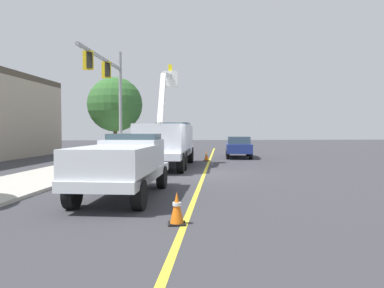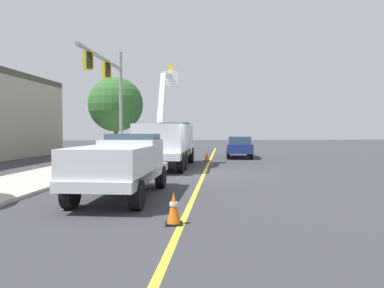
{
  "view_description": "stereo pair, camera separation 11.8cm",
  "coord_description": "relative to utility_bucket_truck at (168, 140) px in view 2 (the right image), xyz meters",
  "views": [
    {
      "loc": [
        -17.48,
        2.01,
        2.19
      ],
      "look_at": [
        2.55,
        0.42,
        1.4
      ],
      "focal_mm": 32.99,
      "sensor_mm": 36.0,
      "label": 1
    },
    {
      "loc": [
        -17.49,
        1.89,
        2.19
      ],
      "look_at": [
        2.55,
        0.42,
        1.4
      ],
      "focal_mm": 32.99,
      "sensor_mm": 36.0,
      "label": 2
    }
  ],
  "objects": [
    {
      "name": "sidewalk_far_side",
      "position": [
        -2.36,
        5.31,
        -1.54
      ],
      "size": [
        59.79,
        13.27,
        0.12
      ],
      "primitive_type": "cube",
      "rotation": [
        0.0,
        0.0,
        -0.16
      ],
      "color": "#B2ADA3",
      "rests_on": "ground"
    },
    {
      "name": "utility_bucket_truck",
      "position": [
        0.0,
        0.0,
        0.0
      ],
      "size": [
        8.5,
        3.8,
        6.31
      ],
      "color": "white",
      "rests_on": "ground"
    },
    {
      "name": "service_pickup_truck",
      "position": [
        -9.41,
        1.54,
        -0.48
      ],
      "size": [
        5.87,
        2.98,
        2.06
      ],
      "color": "silver",
      "rests_on": "ground"
    },
    {
      "name": "traffic_cone_leading",
      "position": [
        -12.89,
        -0.07,
        -1.22
      ],
      "size": [
        0.4,
        0.4,
        0.77
      ],
      "color": "black",
      "rests_on": "ground"
    },
    {
      "name": "ground",
      "position": [
        -3.52,
        -1.79,
        -1.6
      ],
      "size": [
        120.0,
        120.0,
        0.0
      ],
      "primitive_type": "plane",
      "color": "#38383D"
    },
    {
      "name": "traffic_signal_mast",
      "position": [
        1.81,
        3.6,
        3.46
      ],
      "size": [
        7.43,
        1.39,
        7.62
      ],
      "color": "gray",
      "rests_on": "ground"
    },
    {
      "name": "passing_minivan",
      "position": [
        6.7,
        -5.69,
        -0.62
      ],
      "size": [
        5.04,
        2.65,
        1.69
      ],
      "color": "navy",
      "rests_on": "ground"
    },
    {
      "name": "traffic_cone_mid_front",
      "position": [
        3.88,
        -2.8,
        -1.24
      ],
      "size": [
        0.4,
        0.4,
        0.72
      ],
      "color": "black",
      "rests_on": "ground"
    },
    {
      "name": "lane_centre_stripe",
      "position": [
        -3.52,
        -1.79,
        -1.59
      ],
      "size": [
        49.37,
        8.26,
        0.01
      ],
      "primitive_type": "cube",
      "rotation": [
        0.0,
        0.0,
        -0.16
      ],
      "color": "yellow",
      "rests_on": "ground"
    },
    {
      "name": "street_tree_right",
      "position": [
        8.57,
        4.24,
        2.7
      ],
      "size": [
        4.49,
        4.49,
        6.55
      ],
      "color": "brown",
      "rests_on": "ground"
    }
  ]
}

